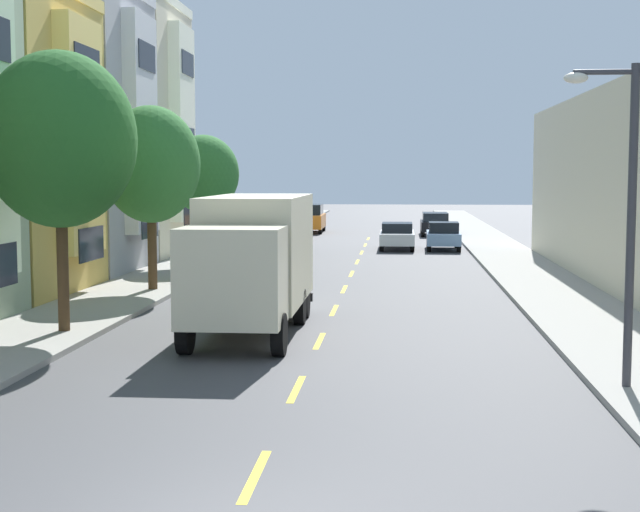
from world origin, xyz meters
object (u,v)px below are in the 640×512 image
Objects in this scene: street_tree_second at (60,140)px; parked_suv_orange at (309,218)px; street_tree_third at (151,165)px; parked_hatchback_sky at (443,236)px; parked_suv_teal at (232,254)px; parked_wagon_forest at (276,238)px; street_tree_farthest at (203,174)px; street_lamp at (622,198)px; moving_white_sedan at (397,235)px; delivery_box_truck at (253,256)px; parked_wagon_black at (435,223)px.

street_tree_second reaches higher than parked_suv_orange.
parked_suv_orange is (2.18, 32.31, -3.34)m from street_tree_third.
parked_hatchback_sky is 0.84× the size of parked_suv_teal.
street_tree_third reaches higher than parked_wagon_forest.
street_tree_farthest is 8.39m from parked_wagon_forest.
parked_suv_orange is at bearing 86.14° from street_tree_third.
street_lamp reaches higher than parked_suv_orange.
parked_suv_teal is at bearing -113.11° from moving_white_sedan.
street_lamp is at bearing -60.23° from street_tree_farthest.
street_tree_third is 8.88m from delivery_box_truck.
street_tree_second is 1.53× the size of moving_white_sedan.
parked_hatchback_sky is (10.64, 26.79, -4.10)m from street_tree_second.
street_tree_second is at bearing -166.74° from delivery_box_truck.
delivery_box_truck is 37.73m from parked_wagon_black.
street_tree_farthest is at bearing 106.52° from delivery_box_truck.
street_tree_second is 1.44× the size of parked_suv_teal.
parked_wagon_black is (-1.70, 43.27, -2.79)m from street_lamp.
street_tree_farthest is at bearing -136.21° from parked_hatchback_sky.
street_tree_second is 1.71× the size of parked_hatchback_sky.
parked_wagon_black and parked_hatchback_sky have the same top height.
delivery_box_truck is at bearing -86.50° from parked_suv_orange.
street_tree_third is 0.82× the size of delivery_box_truck.
street_tree_third is 18.11m from street_lamp.
parked_suv_teal is at bearing 103.11° from delivery_box_truck.
street_tree_third is at bearing 122.52° from delivery_box_truck.
street_lamp is (12.33, -21.55, -0.42)m from street_tree_farthest.
moving_white_sedan is at bearing 66.89° from parked_suv_teal.
parked_wagon_black is 1.17× the size of parked_hatchback_sky.
street_tree_second is at bearing -105.51° from parked_wagon_black.
delivery_box_truck is at bearing -97.90° from moving_white_sedan.
street_tree_third is 1.11× the size of street_tree_farthest.
street_tree_third reaches higher than moving_white_sedan.
parked_wagon_forest is at bearing 85.06° from street_tree_second.
parked_suv_teal is 1.00× the size of parked_suv_orange.
street_tree_second is 1.47× the size of parked_wagon_black.
street_lamp reaches higher than parked_wagon_forest.
street_tree_farthest is 1.37× the size of parked_hatchback_sky.
parked_hatchback_sky is (8.56, 2.73, -0.05)m from parked_wagon_forest.
parked_wagon_forest is at bearing -90.34° from parked_suv_orange.
street_lamp reaches higher than parked_hatchback_sky.
parked_suv_teal is 28.19m from parked_suv_orange.
street_tree_third is 1.53× the size of parked_hatchback_sky.
street_tree_third is 16.29m from parked_wagon_forest.
street_tree_second reaches higher than delivery_box_truck.
street_tree_farthest is at bearing -105.57° from parked_wagon_forest.
street_tree_second reaches higher than parked_wagon_black.
parked_wagon_black is at bearing 71.49° from parked_suv_teal.
street_lamp is 0.78× the size of delivery_box_truck.
parked_suv_teal reaches higher than parked_wagon_black.
delivery_box_truck is at bearing 142.01° from street_lamp.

